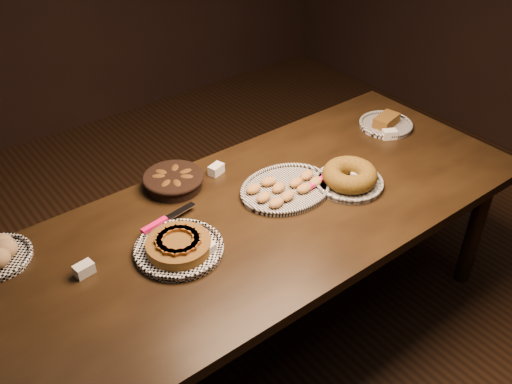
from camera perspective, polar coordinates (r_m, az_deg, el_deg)
ground at (r=2.91m, az=0.78°, el=-13.61°), size 5.00×5.00×0.00m
buffet_table at (r=2.43m, az=0.90°, el=-3.21°), size 2.40×1.00×0.75m
apple_tart_plate at (r=2.19m, az=-7.75°, el=-5.42°), size 0.37×0.38×0.07m
madeleine_platter at (r=2.49m, az=2.99°, el=0.37°), size 0.42×0.35×0.05m
bundt_cake_plate at (r=2.55m, az=9.31°, el=1.46°), size 0.35×0.31×0.10m
croissant_basket at (r=2.53m, az=-8.27°, el=1.22°), size 0.27×0.27×0.07m
loaf_plate at (r=3.04m, az=12.87°, el=6.69°), size 0.28×0.28×0.06m
tent_cards at (r=2.44m, az=0.61°, el=-0.13°), size 1.70×0.49×0.04m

